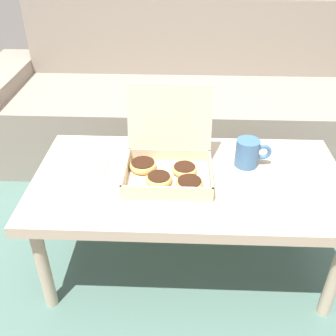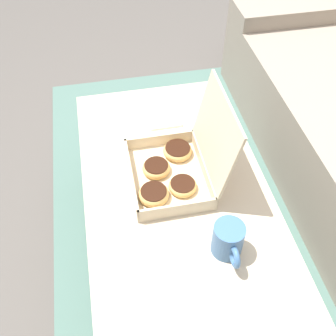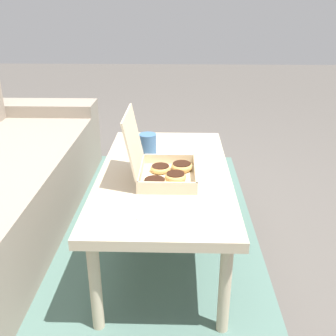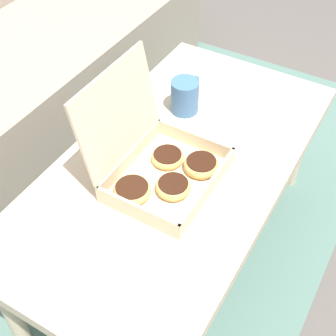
# 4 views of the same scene
# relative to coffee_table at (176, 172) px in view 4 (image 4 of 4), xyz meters

# --- Properties ---
(ground_plane) EXTENTS (12.00, 12.00, 0.00)m
(ground_plane) POSITION_rel_coffee_table_xyz_m (0.00, 0.18, -0.39)
(ground_plane) COLOR #514C47
(area_rug) EXTENTS (2.47, 1.90, 0.01)m
(area_rug) POSITION_rel_coffee_table_xyz_m (0.00, 0.48, -0.38)
(area_rug) COLOR #4C6B60
(area_rug) RESTS_ON ground_plane
(coffee_table) EXTENTS (1.11, 0.58, 0.43)m
(coffee_table) POSITION_rel_coffee_table_xyz_m (0.00, 0.00, 0.00)
(coffee_table) COLOR #C6B293
(coffee_table) RESTS_ON ground_plane
(pastry_box) EXTENTS (0.31, 0.29, 0.29)m
(pastry_box) POSITION_rel_coffee_table_xyz_m (-0.07, 0.01, 0.09)
(pastry_box) COLOR beige
(pastry_box) RESTS_ON coffee_table
(coffee_mug) EXTENTS (0.13, 0.09, 0.11)m
(coffee_mug) POSITION_rel_coffee_table_xyz_m (0.22, 0.09, 0.10)
(coffee_mug) COLOR #3D6693
(coffee_mug) RESTS_ON coffee_table
(napkin_stack) EXTENTS (0.12, 0.12, 0.01)m
(napkin_stack) POSITION_rel_coffee_table_xyz_m (-0.37, 0.02, 0.05)
(napkin_stack) COLOR white
(napkin_stack) RESTS_ON coffee_table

